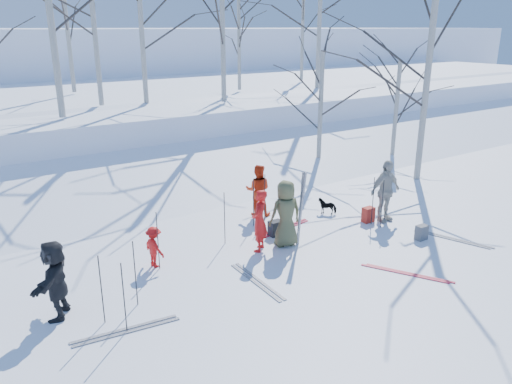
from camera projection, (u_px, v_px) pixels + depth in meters
ground at (292, 263)px, 11.39m from camera, size 120.00×120.00×0.00m
snow_ramp at (166, 182)px, 16.87m from camera, size 70.00×9.49×4.12m
snow_plateau at (81, 115)px, 24.50m from camera, size 70.00×18.00×2.20m
far_hill at (9, 67)px, 40.77m from camera, size 90.00×30.00×6.00m
skier_olive_center at (286, 214)px, 12.08m from camera, size 0.89×0.66×1.66m
skier_red_north at (259, 221)px, 11.82m from camera, size 0.66×0.65×1.52m
skier_redor_behind at (258, 190)px, 14.09m from camera, size 0.91×0.89×1.48m
skier_red_seated at (154, 247)px, 11.10m from camera, size 0.47×0.67×0.95m
skier_cream_east at (385, 191)px, 13.64m from camera, size 1.03×0.46×1.72m
skier_grey_west at (55, 279)px, 9.09m from camera, size 1.08×1.44×1.51m
dog at (327, 206)px, 14.37m from camera, size 0.55×0.55×0.45m
upright_ski_left at (301, 209)px, 12.04m from camera, size 0.08×0.16×1.90m
upright_ski_right at (301, 209)px, 12.03m from camera, size 0.13×0.23×1.89m
ski_pair_a at (407, 273)px, 10.90m from camera, size 1.82×2.07×0.02m
ski_pair_b at (126, 331)px, 8.84m from camera, size 0.62×1.94×0.02m
ski_pair_c at (453, 239)px, 12.66m from camera, size 1.34×2.02×0.02m
ski_pair_d at (283, 229)px, 13.29m from camera, size 0.85×1.97×0.02m
ski_pair_e at (257, 281)px, 10.55m from camera, size 0.28×1.91×0.02m
ski_pole_a at (253, 203)px, 13.31m from camera, size 0.02×0.02×1.34m
ski_pole_b at (382, 204)px, 13.21m from camera, size 0.02×0.02×1.34m
ski_pole_c at (373, 201)px, 13.43m from camera, size 0.02×0.02×1.34m
ski_pole_d at (124, 298)px, 8.63m from camera, size 0.02×0.02×1.34m
ski_pole_e at (225, 218)px, 12.22m from camera, size 0.02×0.02×1.34m
ski_pole_f at (135, 273)px, 9.49m from camera, size 0.02×0.02×1.34m
ski_pole_g at (265, 198)px, 13.68m from camera, size 0.02×0.02×1.34m
ski_pole_h at (101, 290)px, 8.90m from camera, size 0.02×0.02×1.34m
ski_pole_i at (158, 241)px, 10.93m from camera, size 0.02×0.02×1.34m
backpack_red at (368, 215)px, 13.74m from camera, size 0.32×0.22×0.42m
backpack_grey at (421, 233)px, 12.60m from camera, size 0.30×0.20×0.38m
backpack_dark at (275, 228)px, 12.84m from camera, size 0.34×0.24×0.40m
birch_plateau_b at (141, 26)px, 19.35m from camera, size 4.73×4.73×5.90m
birch_plateau_c at (222, 20)px, 19.65m from camera, size 5.06×5.06×6.38m
birch_plateau_f at (303, 31)px, 27.82m from camera, size 4.39×4.39×5.41m
birch_plateau_g at (95, 31)px, 18.74m from camera, size 4.48×4.48×5.54m
birch_plateau_h at (320, 14)px, 24.03m from camera, size 5.51×5.51×7.02m
birch_plateau_i at (239, 44)px, 23.78m from camera, size 3.61×3.61×4.30m
birch_plateau_l at (67, 27)px, 22.66m from camera, size 4.70×4.70×5.86m
birch_edge_b at (428, 74)px, 16.58m from camera, size 5.69×5.69×7.28m
birch_edge_c at (396, 112)px, 19.42m from camera, size 3.36×3.36×3.94m
birch_edge_e at (320, 112)px, 18.17m from camera, size 3.63×3.63×4.33m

